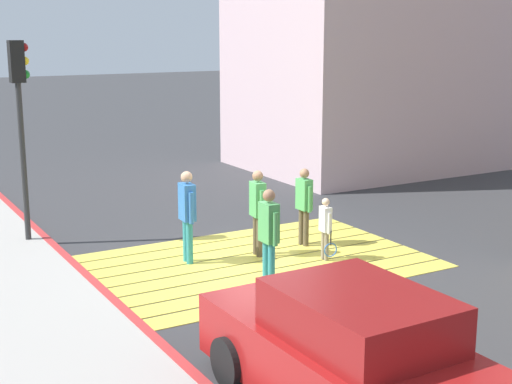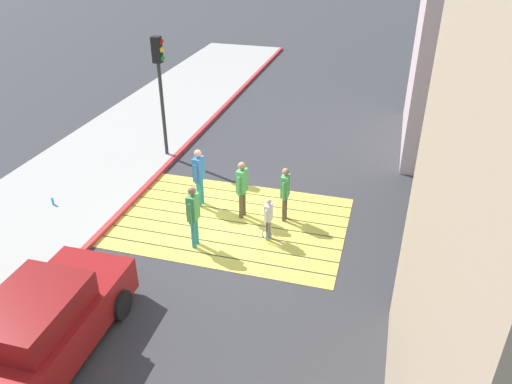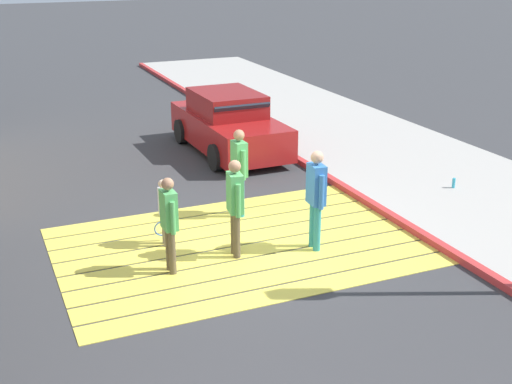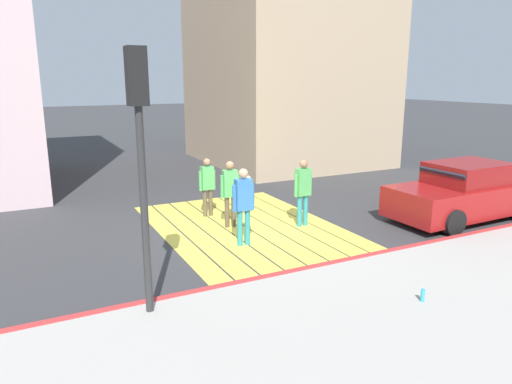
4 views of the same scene
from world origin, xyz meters
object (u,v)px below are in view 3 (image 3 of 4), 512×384
object	(u,v)px
pedestrian_child_with_racket	(164,209)
pedestrian_adult_side	(239,166)
pedestrian_adult_lead	(235,201)
pedestrian_adult_trailing	(316,193)
car_parked_near_curb	(229,124)
water_bottle	(454,183)
pedestrian_teen_behind	(169,218)

from	to	relation	value
pedestrian_child_with_racket	pedestrian_adult_side	bearing A→B (deg)	-155.64
pedestrian_adult_lead	pedestrian_adult_side	distance (m)	1.88
pedestrian_adult_lead	pedestrian_adult_trailing	world-z (taller)	pedestrian_adult_trailing
car_parked_near_curb	pedestrian_adult_side	xyz separation A→B (m)	(1.43, 4.28, 0.30)
pedestrian_adult_lead	car_parked_near_curb	bearing A→B (deg)	-110.13
pedestrian_adult_side	water_bottle	bearing A→B (deg)	172.46
pedestrian_adult_side	pedestrian_teen_behind	xyz separation A→B (m)	(1.98, 1.88, -0.07)
car_parked_near_curb	pedestrian_adult_trailing	size ratio (longest dim) A/B	2.38
pedestrian_adult_side	pedestrian_adult_trailing	bearing A→B (deg)	107.48
pedestrian_adult_trailing	pedestrian_adult_side	bearing A→B (deg)	-72.52
car_parked_near_curb	pedestrian_adult_trailing	bearing A→B (deg)	82.76
car_parked_near_curb	pedestrian_teen_behind	distance (m)	7.04
pedestrian_adult_lead	pedestrian_teen_behind	world-z (taller)	pedestrian_adult_lead
car_parked_near_curb	pedestrian_child_with_racket	distance (m)	6.00
pedestrian_adult_lead	pedestrian_adult_trailing	size ratio (longest dim) A/B	0.96
pedestrian_adult_lead	pedestrian_adult_trailing	xyz separation A→B (m)	(-1.40, 0.28, 0.04)
car_parked_near_curb	pedestrian_child_with_racket	bearing A→B (deg)	57.77
pedestrian_adult_side	pedestrian_child_with_racket	distance (m)	1.97
pedestrian_adult_lead	pedestrian_child_with_racket	size ratio (longest dim) A/B	1.39
pedestrian_adult_trailing	pedestrian_adult_side	world-z (taller)	pedestrian_adult_trailing
pedestrian_teen_behind	pedestrian_child_with_racket	xyz separation A→B (m)	(-0.20, -1.08, -0.26)
car_parked_near_curb	pedestrian_adult_trailing	distance (m)	6.34
pedestrian_adult_lead	water_bottle	bearing A→B (deg)	-168.95
pedestrian_child_with_racket	pedestrian_teen_behind	bearing A→B (deg)	79.31
pedestrian_adult_trailing	pedestrian_child_with_racket	xyz separation A→B (m)	(2.40, -1.20, -0.36)
water_bottle	pedestrian_adult_trailing	size ratio (longest dim) A/B	0.12
pedestrian_adult_side	pedestrian_child_with_racket	xyz separation A→B (m)	(1.77, 0.80, -0.33)
pedestrian_adult_lead	pedestrian_adult_side	world-z (taller)	pedestrian_adult_side
pedestrian_adult_lead	pedestrian_adult_trailing	bearing A→B (deg)	168.57
pedestrian_child_with_racket	pedestrian_adult_lead	bearing A→B (deg)	137.62
water_bottle	pedestrian_child_with_racket	world-z (taller)	pedestrian_child_with_racket
car_parked_near_curb	pedestrian_child_with_racket	xyz separation A→B (m)	(3.20, 5.08, -0.03)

